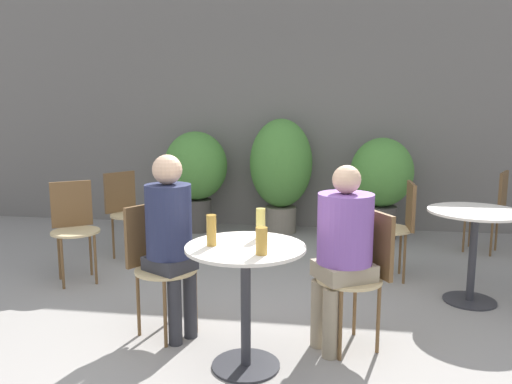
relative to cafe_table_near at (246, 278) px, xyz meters
The scene contains 18 objects.
ground_plane 0.56m from the cafe_table_near, 158.90° to the left, with size 20.00×20.00×0.00m, color gray.
storefront_wall 3.85m from the cafe_table_near, 90.73° to the left, with size 10.00×0.06×3.00m.
cafe_table_near is the anchor object (origin of this frame).
cafe_table_far 2.06m from the cafe_table_near, 38.76° to the left, with size 0.73×0.73×0.75m.
bistro_chair_0 0.80m from the cafe_table_near, 29.82° to the left, with size 0.48×0.47×0.89m.
bistro_chair_1 0.80m from the cafe_table_near, 149.82° to the left, with size 0.48×0.47×0.89m.
bistro_chair_2 2.24m from the cafe_table_near, 143.62° to the left, with size 0.47×0.48×0.89m.
bistro_chair_3 3.53m from the cafe_table_near, 51.95° to the left, with size 0.47×0.46×0.89m.
bistro_chair_4 2.09m from the cafe_table_near, 58.45° to the left, with size 0.42×0.42×0.89m.
bistro_chair_5 2.62m from the cafe_table_near, 128.24° to the left, with size 0.48×0.47×0.89m.
seated_person_0 0.66m from the cafe_table_near, 29.82° to the left, with size 0.43×0.42×1.19m.
seated_person_1 0.68m from the cafe_table_near, 149.82° to the left, with size 0.38×0.37×1.24m.
beer_glass_0 0.35m from the cafe_table_near, behind, with size 0.06×0.06×0.18m.
beer_glass_1 0.34m from the cafe_table_near, 53.74° to the right, with size 0.07×0.07×0.15m.
beer_glass_2 0.35m from the cafe_table_near, 71.77° to the left, with size 0.06×0.06×0.19m.
potted_plant_0 3.51m from the cafe_table_near, 110.16° to the left, with size 0.79×0.79×1.26m.
potted_plant_1 3.39m from the cafe_table_near, 92.41° to the left, with size 0.77×0.77×1.42m.
potted_plant_2 3.44m from the cafe_table_near, 71.89° to the left, with size 0.74×0.74×1.20m.
Camera 1 is at (0.53, -2.77, 1.53)m, focal length 35.00 mm.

